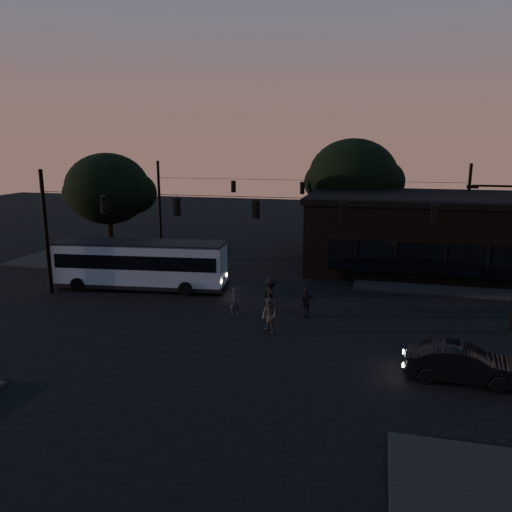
% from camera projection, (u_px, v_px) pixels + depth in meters
% --- Properties ---
extents(ground, '(120.00, 120.00, 0.00)m').
position_uv_depth(ground, '(236.00, 335.00, 23.87)').
color(ground, black).
rests_on(ground, ground).
extents(sidewalk_far_right, '(14.00, 10.00, 0.15)m').
position_uv_depth(sidewalk_far_right, '(460.00, 276.00, 34.28)').
color(sidewalk_far_right, black).
rests_on(sidewalk_far_right, ground).
extents(sidewalk_far_left, '(14.00, 10.00, 0.15)m').
position_uv_depth(sidewalk_far_left, '(119.00, 256.00, 40.42)').
color(sidewalk_far_left, black).
rests_on(sidewalk_far_left, ground).
extents(building, '(15.40, 10.41, 5.40)m').
position_uv_depth(building, '(416.00, 232.00, 36.28)').
color(building, black).
rests_on(building, ground).
extents(tree_behind, '(7.60, 7.60, 9.43)m').
position_uv_depth(tree_behind, '(353.00, 177.00, 42.40)').
color(tree_behind, black).
rests_on(tree_behind, ground).
extents(tree_left, '(6.40, 6.40, 8.30)m').
position_uv_depth(tree_left, '(108.00, 189.00, 38.27)').
color(tree_left, black).
rests_on(tree_left, ground).
extents(signal_rig_near, '(26.24, 0.30, 7.50)m').
position_uv_depth(signal_rig_near, '(256.00, 230.00, 26.69)').
color(signal_rig_near, black).
rests_on(signal_rig_near, ground).
extents(signal_rig_far, '(26.24, 0.30, 7.50)m').
position_uv_depth(signal_rig_far, '(302.00, 202.00, 41.89)').
color(signal_rig_far, black).
rests_on(signal_rig_far, ground).
extents(bus, '(10.88, 3.65, 3.00)m').
position_uv_depth(bus, '(141.00, 262.00, 31.23)').
color(bus, '#8C9EB2').
rests_on(bus, ground).
extents(car, '(4.31, 1.66, 1.40)m').
position_uv_depth(car, '(462.00, 364.00, 19.11)').
color(car, black).
rests_on(car, ground).
extents(pedestrian_a, '(0.62, 0.47, 1.53)m').
position_uv_depth(pedestrian_a, '(235.00, 302.00, 26.36)').
color(pedestrian_a, '#242028').
rests_on(pedestrian_a, ground).
extents(pedestrian_b, '(1.06, 1.02, 1.72)m').
position_uv_depth(pedestrian_b, '(269.00, 316.00, 23.96)').
color(pedestrian_b, '#413D3B').
rests_on(pedestrian_b, ground).
extents(pedestrian_c, '(1.03, 0.82, 1.63)m').
position_uv_depth(pedestrian_c, '(306.00, 303.00, 26.09)').
color(pedestrian_c, black).
rests_on(pedestrian_c, ground).
extents(pedestrian_d, '(1.36, 1.30, 1.85)m').
position_uv_depth(pedestrian_d, '(271.00, 295.00, 27.10)').
color(pedestrian_d, black).
rests_on(pedestrian_d, ground).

